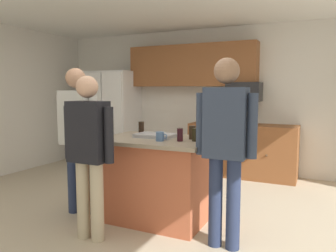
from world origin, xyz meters
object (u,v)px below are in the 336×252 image
microwave_over_range (244,92)px  glass_stout_tall (141,128)px  serving_tray (156,135)px  refrigerator (113,118)px  glass_short_whisky (195,135)px  person_elder_center (77,131)px  mug_ceramic_white (160,136)px  tumbler_amber (192,133)px  person_guest_by_door (225,140)px  glass_pilsner (180,135)px  person_host_foreground (89,147)px  kitchen_island (157,179)px

microwave_over_range → glass_stout_tall: bearing=-110.2°
glass_stout_tall → serving_tray: 0.34m
refrigerator → glass_short_whisky: refrigerator is taller
person_elder_center → glass_stout_tall: size_ratio=11.32×
microwave_over_range → mug_ceramic_white: (-0.32, -2.54, -0.46)m
refrigerator → serving_tray: size_ratio=4.20×
refrigerator → tumbler_amber: bearing=-40.3°
refrigerator → microwave_over_range: size_ratio=3.30×
person_guest_by_door → person_elder_center: 1.81m
person_guest_by_door → mug_ceramic_white: person_guest_by_door is taller
glass_pilsner → refrigerator: bearing=136.5°
person_host_foreground → glass_pilsner: size_ratio=11.81×
person_elder_center → mug_ceramic_white: bearing=-10.4°
glass_short_whisky → glass_pilsner: glass_short_whisky is taller
microwave_over_range → mug_ceramic_white: size_ratio=4.30×
person_guest_by_door → mug_ceramic_white: (-0.76, 0.17, -0.04)m
refrigerator → tumbler_amber: (2.54, -2.16, 0.09)m
person_elder_center → microwave_over_range: bearing=48.0°
kitchen_island → person_host_foreground: bearing=-116.5°
glass_pilsner → tumbler_amber: bearing=70.8°
refrigerator → mug_ceramic_white: (2.28, -2.42, 0.07)m
refrigerator → microwave_over_range: (2.60, 0.12, 0.53)m
kitchen_island → tumbler_amber: size_ratio=8.38×
glass_short_whisky → glass_stout_tall: bearing=162.3°
kitchen_island → mug_ceramic_white: size_ratio=9.59×
mug_ceramic_white → serving_tray: mug_ceramic_white is taller
refrigerator → person_host_foreground: bearing=-59.2°
refrigerator → glass_stout_tall: 2.71m
person_host_foreground → tumbler_amber: bearing=-15.6°
person_elder_center → tumbler_amber: (1.32, 0.34, 0.01)m
serving_tray → person_guest_by_door: bearing=-23.5°
kitchen_island → person_guest_by_door: person_guest_by_door is taller
glass_pilsner → microwave_over_range: bearing=87.1°
person_guest_by_door → serving_tray: bearing=-2.6°
person_elder_center → glass_pilsner: person_elder_center is taller
person_guest_by_door → glass_pilsner: bearing=-3.2°
kitchen_island → person_host_foreground: person_host_foreground is taller
tumbler_amber → glass_stout_tall: bearing=169.1°
person_host_foreground → glass_pilsner: bearing=-20.3°
glass_short_whisky → refrigerator: bearing=139.0°
person_host_foreground → mug_ceramic_white: bearing=-14.4°
kitchen_island → mug_ceramic_white: 0.55m
tumbler_amber → glass_short_whisky: (0.08, -0.12, -0.01)m
glass_pilsner → serving_tray: bearing=157.4°
glass_pilsner → glass_stout_tall: bearing=153.5°
serving_tray → glass_stout_tall: bearing=149.0°
tumbler_amber → person_guest_by_door: bearing=-41.6°
glass_short_whisky → microwave_over_range: bearing=90.4°
tumbler_amber → serving_tray: size_ratio=0.34×
glass_stout_tall → glass_short_whisky: (0.80, -0.26, -0.01)m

